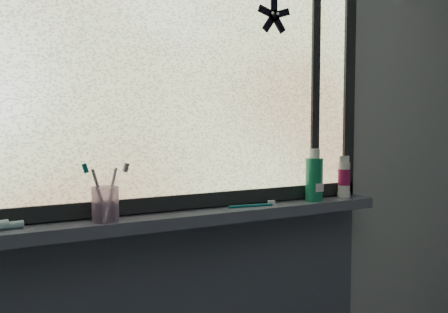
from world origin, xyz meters
name	(u,v)px	position (x,y,z in m)	size (l,w,h in m)	color
wall_back	(172,144)	(0.00, 1.30, 1.25)	(3.00, 0.01, 2.50)	#9EA3A8
windowsill	(181,219)	(0.00, 1.23, 1.00)	(1.62, 0.14, 0.04)	#44485A
window_pane	(174,62)	(0.00, 1.28, 1.53)	(1.50, 0.01, 1.00)	silver
frame_bottom	(175,202)	(0.00, 1.28, 1.05)	(1.60, 0.03, 0.05)	black
frame_right	(348,72)	(0.78, 1.28, 1.53)	(0.05, 0.03, 1.10)	black
frame_mullion	(314,70)	(0.60, 1.28, 1.53)	(0.04, 0.03, 1.00)	black
starfish_sticker	(274,16)	(0.40, 1.27, 1.72)	(0.15, 0.02, 0.15)	black
toothpaste_tube	(5,225)	(-0.54, 1.23, 1.03)	(0.16, 0.03, 0.03)	white
toothbrush_cup	(105,204)	(-0.26, 1.21, 1.07)	(0.08, 0.08, 0.11)	#B38EBD
toothbrush_lying	(251,205)	(0.27, 1.22, 1.03)	(0.21, 0.02, 0.01)	#0C646D
mouthwash_bottle	(314,175)	(0.56, 1.22, 1.12)	(0.07, 0.07, 0.17)	#1FA577
cream_tube	(344,175)	(0.72, 1.23, 1.11)	(0.05, 0.05, 0.12)	silver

